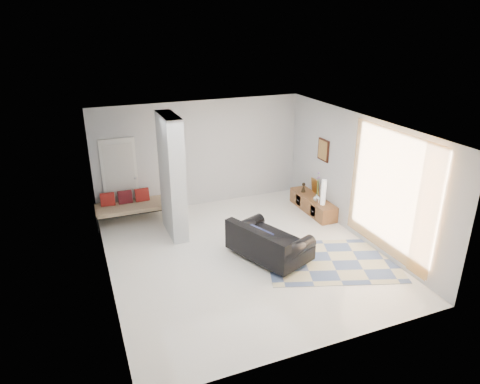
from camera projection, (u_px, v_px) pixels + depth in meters
name	position (u px, v px, depth m)	size (l,w,h in m)	color
floor	(244.00, 255.00, 9.12)	(6.00, 6.00, 0.00)	white
ceiling	(245.00, 126.00, 8.07)	(6.00, 6.00, 0.00)	white
wall_back	(201.00, 154.00, 11.18)	(6.00, 6.00, 0.00)	#BBBDC0
wall_front	(326.00, 270.00, 6.01)	(6.00, 6.00, 0.00)	#BBBDC0
wall_left	(103.00, 216.00, 7.64)	(6.00, 6.00, 0.00)	#BBBDC0
wall_right	(358.00, 177.00, 9.54)	(6.00, 6.00, 0.00)	#BBBDC0
partition_column	(172.00, 176.00, 9.59)	(0.35, 1.20, 2.80)	silver
hallway_door	(120.00, 179.00, 10.56)	(0.85, 0.06, 2.04)	white
curtain	(390.00, 194.00, 8.51)	(2.55, 2.55, 0.00)	#F0A53F
wall_art	(323.00, 150.00, 10.66)	(0.04, 0.45, 0.55)	#3A1A0F
media_console	(313.00, 204.00, 11.14)	(0.45, 1.68, 0.80)	brown
loveseat	(267.00, 243.00, 8.88)	(1.55, 1.93, 0.76)	silver
daybed	(132.00, 205.00, 10.56)	(1.82, 0.80, 0.77)	black
area_rug	(332.00, 261.00, 8.90)	(2.67, 1.78, 0.01)	beige
cylinder_lamp	(323.00, 192.00, 10.52)	(0.12, 0.12, 0.64)	beige
bronze_figurine	(304.00, 187.00, 11.36)	(0.13, 0.13, 0.26)	black
vase	(317.00, 198.00, 10.80)	(0.18, 0.18, 0.18)	white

